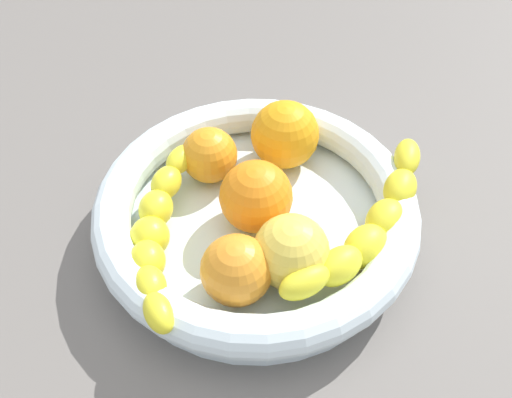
% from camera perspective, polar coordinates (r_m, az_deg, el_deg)
% --- Properties ---
extents(kitchen_counter, '(1.20, 1.20, 0.03)m').
position_cam_1_polar(kitchen_counter, '(0.57, 0.00, -4.35)').
color(kitchen_counter, '#67625E').
rests_on(kitchen_counter, ground).
extents(fruit_bowl, '(0.30, 0.30, 0.05)m').
position_cam_1_polar(fruit_bowl, '(0.54, 0.00, -1.51)').
color(fruit_bowl, silver).
rests_on(fruit_bowl, kitchen_counter).
extents(banana_draped_left, '(0.14, 0.17, 0.04)m').
position_cam_1_polar(banana_draped_left, '(0.51, -9.74, -3.25)').
color(banana_draped_left, yellow).
rests_on(banana_draped_left, fruit_bowl).
extents(banana_draped_right, '(0.22, 0.09, 0.04)m').
position_cam_1_polar(banana_draped_right, '(0.51, 11.25, -2.64)').
color(banana_draped_right, yellow).
rests_on(banana_draped_right, fruit_bowl).
extents(orange_front, '(0.07, 0.07, 0.07)m').
position_cam_1_polar(orange_front, '(0.52, -0.01, 0.23)').
color(orange_front, orange).
rests_on(orange_front, fruit_bowl).
extents(orange_mid_left, '(0.06, 0.06, 0.06)m').
position_cam_1_polar(orange_mid_left, '(0.47, -1.93, -7.00)').
color(orange_mid_left, orange).
rests_on(orange_mid_left, fruit_bowl).
extents(orange_mid_right, '(0.05, 0.05, 0.05)m').
position_cam_1_polar(orange_mid_right, '(0.56, -4.83, 4.20)').
color(orange_mid_right, orange).
rests_on(orange_mid_right, fruit_bowl).
extents(orange_rear, '(0.07, 0.07, 0.07)m').
position_cam_1_polar(orange_rear, '(0.58, 2.86, 6.35)').
color(orange_rear, orange).
rests_on(orange_rear, fruit_bowl).
extents(apple_yellow, '(0.06, 0.06, 0.06)m').
position_cam_1_polar(apple_yellow, '(0.48, 3.47, -5.21)').
color(apple_yellow, '#EBCE4C').
rests_on(apple_yellow, fruit_bowl).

